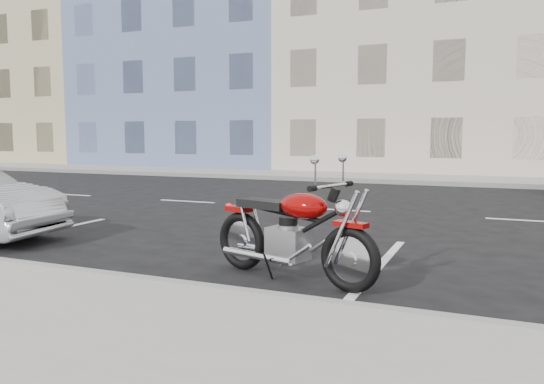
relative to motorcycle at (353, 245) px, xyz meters
The scene contains 7 objects.
ground 6.22m from the motorcycle, 89.72° to the left, with size 120.00×120.00×0.00m, color black.
sidewalk_far 15.71m from the motorcycle, 108.45° to the left, with size 80.00×3.40×0.15m, color gray.
curb_far 14.11m from the motorcycle, 110.64° to the left, with size 80.00×0.12×0.16m, color gray.
bldg_far_west 34.79m from the motorcycle, 139.10° to the left, with size 12.00×12.00×12.00m, color tan.
bldg_blue 27.14m from the motorcycle, 121.84° to the left, with size 12.00×12.00×13.00m, color slate.
bldg_cream 23.18m from the motorcycle, 95.00° to the left, with size 12.00×12.00×11.50m, color beige.
motorcycle is the anchor object (origin of this frame).
Camera 1 is at (1.36, -11.70, 1.71)m, focal length 35.00 mm.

